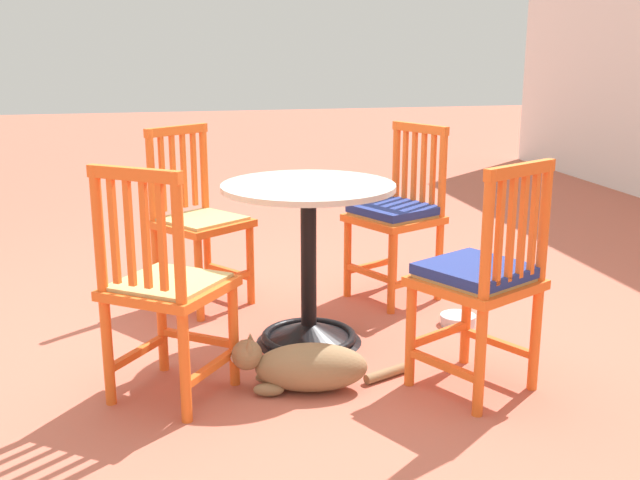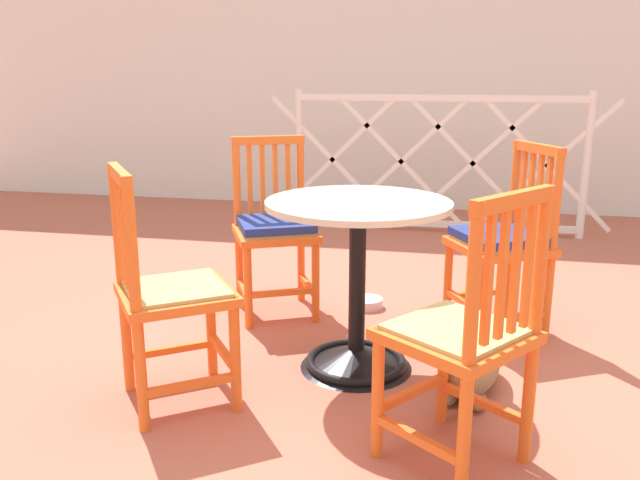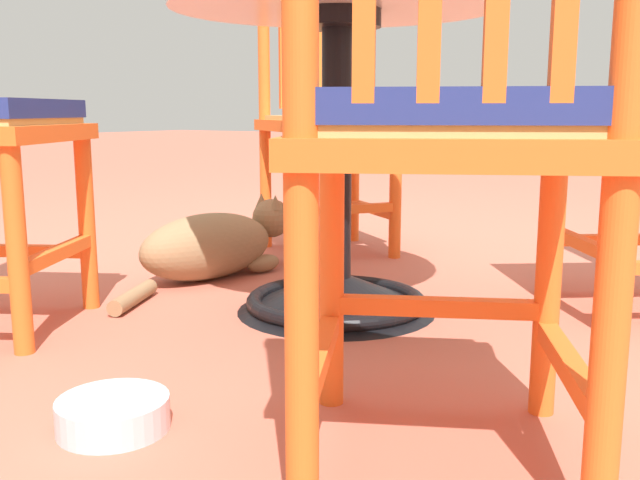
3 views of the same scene
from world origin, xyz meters
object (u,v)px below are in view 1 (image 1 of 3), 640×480
orange_chair_tucked_in (165,290)px  pet_water_bowl (458,320)px  orange_chair_by_planter (480,280)px  orange_chair_facing_out (198,222)px  orange_chair_near_fence (397,215)px  cafe_table (309,282)px  tabby_cat (302,367)px

orange_chair_tucked_in → pet_water_bowl: size_ratio=5.36×
orange_chair_by_planter → pet_water_bowl: (-0.67, 0.21, -0.42)m
orange_chair_facing_out → orange_chair_near_fence: (0.12, 1.02, 0.01)m
orange_chair_by_planter → orange_chair_facing_out: bearing=-141.9°
orange_chair_tucked_in → orange_chair_near_fence: size_ratio=1.00×
pet_water_bowl → cafe_table: bearing=-85.6°
orange_chair_tucked_in → orange_chair_near_fence: same height
cafe_table → orange_chair_facing_out: (-0.64, -0.44, 0.15)m
cafe_table → orange_chair_facing_out: bearing=-145.3°
orange_chair_facing_out → orange_chair_tucked_in: 1.09m
orange_chair_tucked_in → orange_chair_by_planter: size_ratio=1.00×
orange_chair_near_fence → cafe_table: bearing=-48.0°
orange_chair_by_planter → pet_water_bowl: size_ratio=5.36×
orange_chair_facing_out → orange_chair_by_planter: same height
orange_chair_by_planter → tabby_cat: 0.77m
cafe_table → orange_chair_facing_out: orange_chair_facing_out is taller
orange_chair_near_fence → pet_water_bowl: orange_chair_near_fence is taller
orange_chair_facing_out → cafe_table: bearing=34.7°
orange_chair_facing_out → orange_chair_near_fence: size_ratio=1.00×
orange_chair_facing_out → tabby_cat: (1.12, 0.32, -0.34)m
orange_chair_tucked_in → orange_chair_by_planter: same height
cafe_table → tabby_cat: (0.48, -0.13, -0.19)m
orange_chair_near_fence → tabby_cat: 1.27m
orange_chair_by_planter → tabby_cat: (-0.14, -0.67, -0.35)m
pet_water_bowl → orange_chair_facing_out: bearing=-116.1°
orange_chair_near_fence → tabby_cat: bearing=-35.2°
orange_chair_facing_out → pet_water_bowl: orange_chair_facing_out is taller
orange_chair_facing_out → orange_chair_tucked_in: size_ratio=1.00×
tabby_cat → pet_water_bowl: (-0.54, 0.87, -0.07)m
orange_chair_facing_out → orange_chair_tucked_in: same height
tabby_cat → orange_chair_tucked_in: bearing=-95.5°
cafe_table → orange_chair_facing_out: size_ratio=0.83×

